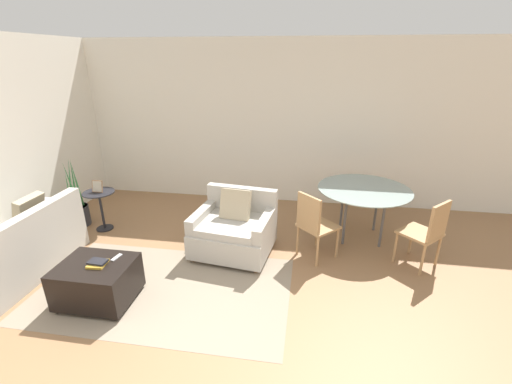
# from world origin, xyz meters

# --- Properties ---
(ground_plane) EXTENTS (20.00, 20.00, 0.00)m
(ground_plane) POSITION_xyz_m (0.00, 0.00, 0.00)
(ground_plane) COLOR #936B47
(wall_back) EXTENTS (12.00, 0.06, 2.75)m
(wall_back) POSITION_xyz_m (0.00, 3.81, 1.38)
(wall_back) COLOR white
(wall_back) RESTS_ON ground_plane
(area_rug) EXTENTS (2.82, 1.63, 0.01)m
(area_rug) POSITION_xyz_m (-0.84, 0.99, 0.00)
(area_rug) COLOR gray
(area_rug) RESTS_ON ground_plane
(couch) EXTENTS (0.87, 1.83, 0.89)m
(couch) POSITION_xyz_m (-2.69, 0.90, 0.30)
(couch) COLOR #B2ADA3
(couch) RESTS_ON ground_plane
(armchair) EXTENTS (1.09, 0.98, 0.86)m
(armchair) POSITION_xyz_m (-0.23, 1.92, 0.33)
(armchair) COLOR #B2ADA3
(armchair) RESTS_ON ground_plane
(ottoman) EXTENTS (0.75, 0.60, 0.45)m
(ottoman) POSITION_xyz_m (-1.45, 0.71, 0.25)
(ottoman) COLOR black
(ottoman) RESTS_ON ground_plane
(book_stack) EXTENTS (0.19, 0.19, 0.05)m
(book_stack) POSITION_xyz_m (-1.40, 0.71, 0.47)
(book_stack) COLOR gold
(book_stack) RESTS_ON ottoman
(tv_remote_primary) EXTENTS (0.07, 0.14, 0.01)m
(tv_remote_primary) POSITION_xyz_m (-1.28, 0.86, 0.46)
(tv_remote_primary) COLOR #B7B7BC
(tv_remote_primary) RESTS_ON ottoman
(potted_plant) EXTENTS (0.33, 0.33, 1.06)m
(potted_plant) POSITION_xyz_m (-2.79, 2.30, 0.24)
(potted_plant) COLOR #333338
(potted_plant) RESTS_ON ground_plane
(side_table) EXTENTS (0.45, 0.45, 0.61)m
(side_table) POSITION_xyz_m (-2.33, 2.23, 0.43)
(side_table) COLOR black
(side_table) RESTS_ON ground_plane
(picture_frame) EXTENTS (0.16, 0.07, 0.18)m
(picture_frame) POSITION_xyz_m (-2.33, 2.23, 0.69)
(picture_frame) COLOR #8C6647
(picture_frame) RESTS_ON side_table
(dining_table) EXTENTS (1.27, 1.27, 0.75)m
(dining_table) POSITION_xyz_m (1.47, 2.59, 0.68)
(dining_table) COLOR #8C9E99
(dining_table) RESTS_ON ground_plane
(dining_chair_near_left) EXTENTS (0.59, 0.59, 0.90)m
(dining_chair_near_left) POSITION_xyz_m (0.80, 1.91, 0.52)
(dining_chair_near_left) COLOR tan
(dining_chair_near_left) RESTS_ON ground_plane
(dining_chair_near_right) EXTENTS (0.59, 0.59, 0.90)m
(dining_chair_near_right) POSITION_xyz_m (2.15, 1.91, 0.52)
(dining_chair_near_right) COLOR tan
(dining_chair_near_right) RESTS_ON ground_plane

